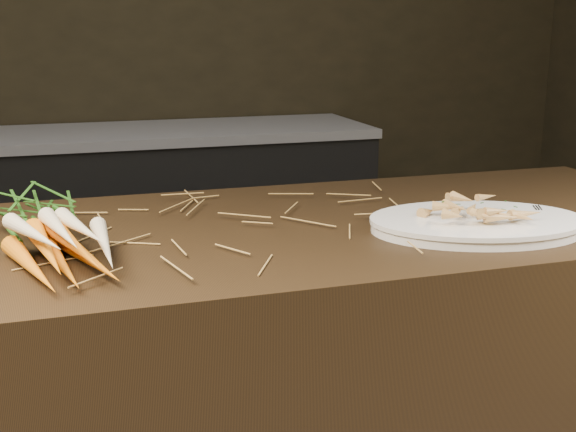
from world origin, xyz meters
name	(u,v)px	position (x,y,z in m)	size (l,w,h in m)	color
back_counter	(166,221)	(0.30, 2.18, 0.42)	(1.82, 0.62, 0.84)	black
straw_bedding	(133,233)	(0.00, 0.30, 0.91)	(1.40, 0.60, 0.02)	#A98240
root_veg_bunch	(43,226)	(-0.15, 0.26, 0.94)	(0.25, 0.50, 0.09)	#C4651D
serving_platter	(477,225)	(0.62, 0.15, 0.91)	(0.40, 0.27, 0.02)	white
roasted_veg_heap	(478,208)	(0.62, 0.15, 0.94)	(0.20, 0.14, 0.04)	#A8713B
serving_fork	(555,219)	(0.76, 0.11, 0.92)	(0.01, 0.15, 0.00)	silver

